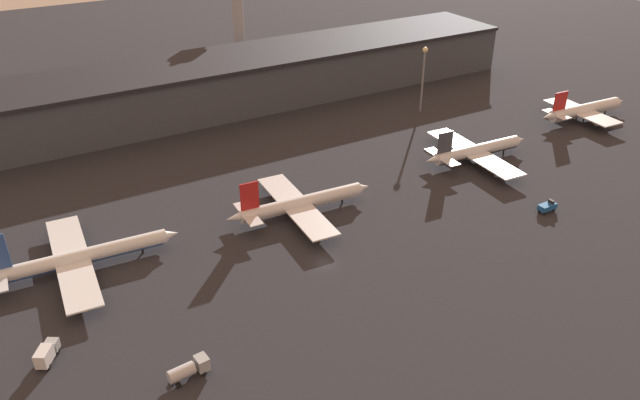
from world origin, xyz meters
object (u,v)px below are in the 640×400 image
object	(u,v)px
airplane_3	(476,151)
airplane_4	(584,110)
airplane_2	(300,203)
service_vehicle_1	(547,207)
service_vehicle_0	(189,369)
airplane_1	(78,258)
control_tower	(237,5)
service_vehicle_2	(46,353)

from	to	relation	value
airplane_3	airplane_4	bearing A→B (deg)	9.84
airplane_2	service_vehicle_1	bearing A→B (deg)	-25.52
service_vehicle_0	airplane_2	bearing A→B (deg)	36.83
airplane_1	control_tower	xyz separation A→B (m)	(90.36, 119.08, 20.75)
airplane_1	service_vehicle_0	world-z (taller)	airplane_1
airplane_1	airplane_3	size ratio (longest dim) A/B	1.19
service_vehicle_0	service_vehicle_1	world-z (taller)	service_vehicle_0
service_vehicle_2	airplane_2	bearing A→B (deg)	-37.70
airplane_2	airplane_3	distance (m)	58.37
control_tower	airplane_1	bearing A→B (deg)	-127.19
airplane_4	service_vehicle_2	bearing A→B (deg)	-166.74
airplane_1	service_vehicle_2	size ratio (longest dim) A/B	6.92
airplane_2	airplane_1	bearing A→B (deg)	179.99
control_tower	service_vehicle_0	bearing A→B (deg)	-116.67
control_tower	service_vehicle_1	bearing A→B (deg)	-84.26
airplane_3	service_vehicle_0	size ratio (longest dim) A/B	4.92
service_vehicle_2	airplane_1	bearing A→B (deg)	10.00
service_vehicle_1	service_vehicle_2	xyz separation A→B (m)	(-116.42, 7.34, 0.54)
airplane_3	service_vehicle_0	xyz separation A→B (m)	(-100.96, -39.77, -1.21)
airplane_2	airplane_3	xyz separation A→B (m)	(58.36, 1.09, 0.10)
airplane_1	service_vehicle_2	bearing A→B (deg)	-108.85
airplane_4	service_vehicle_1	distance (m)	68.08
service_vehicle_2	service_vehicle_0	bearing A→B (deg)	-96.04
airplane_3	airplane_4	size ratio (longest dim) A/B	0.98
service_vehicle_2	control_tower	size ratio (longest dim) A/B	0.15
control_tower	airplane_3	bearing A→B (deg)	-80.62
airplane_2	control_tower	size ratio (longest dim) A/B	0.95
airplane_3	control_tower	distance (m)	124.69
airplane_4	service_vehicle_1	world-z (taller)	airplane_4
service_vehicle_2	control_tower	xyz separation A→B (m)	(101.10, 145.02, 21.75)
airplane_4	service_vehicle_2	xyz separation A→B (m)	(-173.70, -29.39, -1.42)
airplane_2	service_vehicle_1	distance (m)	61.45
service_vehicle_1	service_vehicle_2	bearing A→B (deg)	175.16
airplane_1	airplane_4	size ratio (longest dim) A/B	1.17
service_vehicle_2	airplane_4	bearing A→B (deg)	-47.89
airplane_4	service_vehicle_0	distance (m)	160.11
airplane_1	service_vehicle_2	xyz separation A→B (m)	(-10.75, -25.94, -1.00)
airplane_2	airplane_4	bearing A→B (deg)	7.16
airplane_1	service_vehicle_1	world-z (taller)	airplane_1
service_vehicle_0	service_vehicle_1	xyz separation A→B (m)	(96.23, 8.74, -0.46)
airplane_3	service_vehicle_2	distance (m)	123.44
service_vehicle_1	airplane_4	bearing A→B (deg)	31.43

